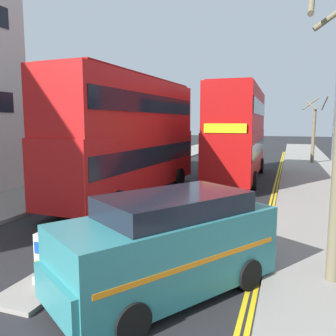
{
  "coord_description": "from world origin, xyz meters",
  "views": [
    {
      "loc": [
        4.95,
        -1.6,
        3.59
      ],
      "look_at": [
        0.5,
        11.0,
        1.8
      ],
      "focal_mm": 36.97,
      "sensor_mm": 36.0,
      "label": 1
    }
  ],
  "objects": [
    {
      "name": "traffic_island",
      "position": [
        0.0,
        4.24,
        0.05
      ],
      "size": [
        1.1,
        2.2,
        0.1
      ],
      "primitive_type": "cube",
      "color": "gray",
      "rests_on": "ground"
    },
    {
      "name": "double_decker_bus_away",
      "position": [
        -2.16,
        13.16,
        3.03
      ],
      "size": [
        3.13,
        10.9,
        5.64
      ],
      "color": "red",
      "rests_on": "ground"
    },
    {
      "name": "kerb_line_outer",
      "position": [
        4.4,
        14.0,
        0.0
      ],
      "size": [
        0.1,
        56.0,
        0.01
      ],
      "primitive_type": "cube",
      "color": "yellow",
      "rests_on": "ground"
    },
    {
      "name": "keep_left_bollard",
      "position": [
        0.0,
        4.24,
        0.61
      ],
      "size": [
        0.36,
        0.28,
        1.11
      ],
      "color": "silver",
      "rests_on": "traffic_island"
    },
    {
      "name": "kerb_line_inner",
      "position": [
        4.24,
        14.0,
        0.0
      ],
      "size": [
        0.1,
        56.0,
        0.01
      ],
      "primitive_type": "cube",
      "color": "yellow",
      "rests_on": "ground"
    },
    {
      "name": "sidewalk_left",
      "position": [
        -6.5,
        16.0,
        0.07
      ],
      "size": [
        4.0,
        80.0,
        0.14
      ],
      "primitive_type": "cube",
      "color": "gray",
      "rests_on": "ground"
    },
    {
      "name": "sidewalk_right",
      "position": [
        6.5,
        16.0,
        0.07
      ],
      "size": [
        4.0,
        80.0,
        0.14
      ],
      "primitive_type": "cube",
      "color": "gray",
      "rests_on": "ground"
    },
    {
      "name": "double_decker_bus_oncoming",
      "position": [
        1.93,
        20.01,
        3.03
      ],
      "size": [
        2.97,
        10.86,
        5.64
      ],
      "color": "#B20F0F",
      "rests_on": "ground"
    },
    {
      "name": "taxi_minivan",
      "position": [
        2.61,
        4.81,
        1.07
      ],
      "size": [
        4.19,
        5.04,
        2.12
      ],
      "color": "teal",
      "rests_on": "ground"
    },
    {
      "name": "street_tree_near",
      "position": [
        6.8,
        30.01,
        2.81
      ],
      "size": [
        1.98,
        1.81,
        5.56
      ],
      "color": "#6B6047",
      "rests_on": "sidewalk_right"
    }
  ]
}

